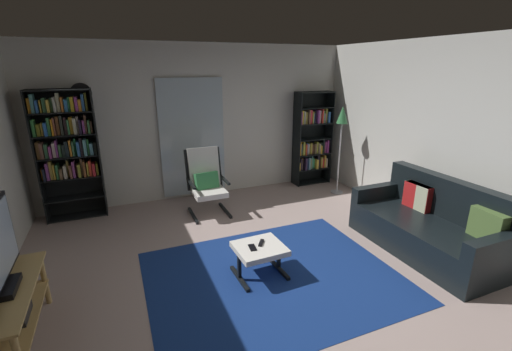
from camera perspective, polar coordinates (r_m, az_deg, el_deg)
ground_plane at (r=3.91m, az=2.44°, el=-16.93°), size 7.02×7.02×0.00m
wall_back at (r=6.04m, az=-9.22°, el=8.72°), size 5.60×0.06×2.60m
wall_right at (r=5.09m, az=31.48°, el=4.69°), size 0.06×6.00×2.60m
glass_door_panel at (r=5.98m, az=-10.51°, el=6.14°), size 1.10×0.01×2.00m
area_rug at (r=3.95m, az=2.86°, el=-16.46°), size 2.68×2.16×0.01m
tv_stand at (r=3.55m, az=-35.89°, el=-17.79°), size 0.42×1.16×0.54m
bookshelf_near_tv at (r=5.72m, az=-28.91°, el=4.27°), size 0.83×0.30×1.93m
bookshelf_near_sofa at (r=6.75m, az=9.25°, el=5.77°), size 0.72×0.30×1.78m
leather_sofa at (r=4.83m, az=26.99°, el=-7.52°), size 0.87×1.84×0.90m
lounge_armchair at (r=5.38m, az=-8.28°, el=-0.73°), size 0.56×0.65×1.02m
ottoman at (r=3.82m, az=0.59°, el=-12.52°), size 0.54×0.50×0.36m
tv_remote at (r=3.83m, az=0.87°, el=-11.15°), size 0.11×0.14×0.02m
cell_phone at (r=3.75m, az=-0.61°, el=-11.91°), size 0.09×0.15×0.01m
floor_lamp_by_shelf at (r=6.17m, az=14.12°, el=8.44°), size 0.22×0.22×1.57m
wall_clock at (r=5.75m, az=-27.12°, el=12.14°), size 0.29×0.03×0.29m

